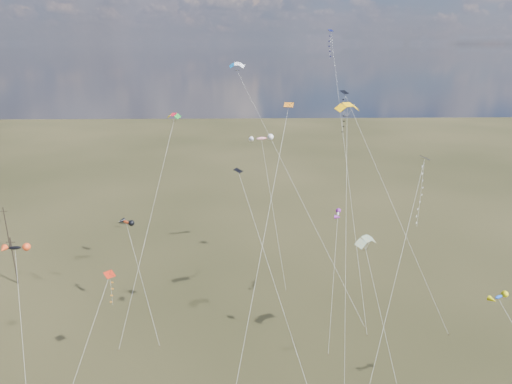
{
  "coord_description": "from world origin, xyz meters",
  "views": [
    {
      "loc": [
        -1.47,
        -36.18,
        36.61
      ],
      "look_at": [
        0.0,
        18.0,
        19.0
      ],
      "focal_mm": 32.0,
      "sensor_mm": 36.0,
      "label": 1
    }
  ],
  "objects_px": {
    "utility_pole_near": "(14,260)",
    "utility_pole_far": "(6,227)",
    "parafoil_yellow": "(348,106)",
    "novelty_black_orange": "(15,248)",
    "diamond_black_high": "(349,123)"
  },
  "relations": [
    {
      "from": "utility_pole_far",
      "to": "novelty_black_orange",
      "type": "height_order",
      "value": "novelty_black_orange"
    },
    {
      "from": "parafoil_yellow",
      "to": "diamond_black_high",
      "type": "bearing_deg",
      "value": 76.05
    },
    {
      "from": "utility_pole_far",
      "to": "parafoil_yellow",
      "type": "distance_m",
      "value": 68.31
    },
    {
      "from": "novelty_black_orange",
      "to": "diamond_black_high",
      "type": "bearing_deg",
      "value": 18.46
    },
    {
      "from": "utility_pole_near",
      "to": "diamond_black_high",
      "type": "bearing_deg",
      "value": -1.15
    },
    {
      "from": "diamond_black_high",
      "to": "parafoil_yellow",
      "type": "xyz_separation_m",
      "value": [
        -3.42,
        -13.77,
        4.3
      ]
    },
    {
      "from": "parafoil_yellow",
      "to": "novelty_black_orange",
      "type": "distance_m",
      "value": 42.86
    },
    {
      "from": "diamond_black_high",
      "to": "utility_pole_near",
      "type": "bearing_deg",
      "value": 178.85
    },
    {
      "from": "utility_pole_near",
      "to": "parafoil_yellow",
      "type": "relative_size",
      "value": 0.26
    },
    {
      "from": "parafoil_yellow",
      "to": "utility_pole_near",
      "type": "bearing_deg",
      "value": 162.95
    },
    {
      "from": "utility_pole_near",
      "to": "utility_pole_far",
      "type": "height_order",
      "value": "same"
    },
    {
      "from": "utility_pole_near",
      "to": "diamond_black_high",
      "type": "height_order",
      "value": "diamond_black_high"
    },
    {
      "from": "utility_pole_near",
      "to": "novelty_black_orange",
      "type": "height_order",
      "value": "novelty_black_orange"
    },
    {
      "from": "parafoil_yellow",
      "to": "novelty_black_orange",
      "type": "bearing_deg",
      "value": -179.22
    },
    {
      "from": "novelty_black_orange",
      "to": "utility_pole_near",
      "type": "bearing_deg",
      "value": 119.93
    }
  ]
}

